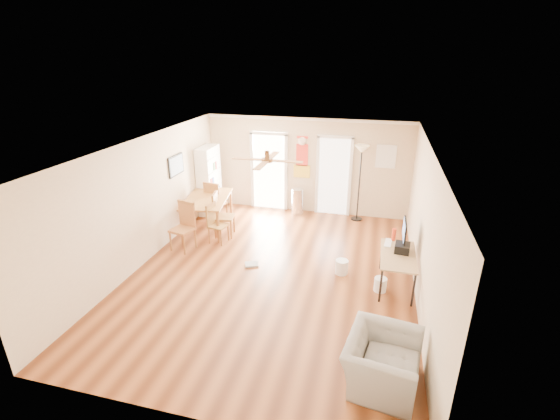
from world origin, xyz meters
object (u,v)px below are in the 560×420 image
(bookshelf, at_px, (209,180))
(dining_chair_far, at_px, (216,201))
(torchiere_lamp, at_px, (359,184))
(armchair, at_px, (382,362))
(wastebasket_a, at_px, (342,267))
(dining_chair_right_b, at_px, (218,224))
(dining_chair_right_a, at_px, (224,215))
(dining_chair_near, at_px, (182,227))
(computer_desk, at_px, (396,270))
(trash_can, at_px, (298,201))
(dining_table, at_px, (208,213))
(printer, at_px, (402,248))
(wastebasket_b, at_px, (380,284))

(bookshelf, distance_m, dining_chair_far, 0.73)
(torchiere_lamp, relative_size, armchair, 1.89)
(wastebasket_a, bearing_deg, bookshelf, 148.30)
(dining_chair_far, bearing_deg, dining_chair_right_b, 122.28)
(dining_chair_right_a, relative_size, dining_chair_near, 0.99)
(bookshelf, bearing_deg, armchair, -61.63)
(dining_chair_near, bearing_deg, computer_desk, 8.28)
(trash_can, xyz_separation_m, torchiere_lamp, (1.63, -0.02, 0.65))
(dining_chair_right_b, xyz_separation_m, wastebasket_a, (2.95, -0.71, -0.32))
(dining_table, xyz_separation_m, dining_chair_right_a, (0.55, -0.27, 0.13))
(dining_chair_right_a, bearing_deg, trash_can, -48.43)
(armchair, bearing_deg, computer_desk, 3.78)
(dining_chair_right_a, relative_size, armchair, 1.02)
(dining_chair_right_b, bearing_deg, dining_chair_near, 139.01)
(bookshelf, height_order, torchiere_lamp, torchiere_lamp)
(dining_chair_far, xyz_separation_m, printer, (4.60, -1.99, 0.22))
(dining_table, distance_m, wastebasket_b, 4.64)
(torchiere_lamp, distance_m, armchair, 5.65)
(printer, distance_m, wastebasket_a, 1.26)
(computer_desk, distance_m, wastebasket_b, 0.41)
(bookshelf, bearing_deg, dining_chair_near, -96.41)
(dining_chair_right_b, distance_m, dining_chair_near, 0.83)
(dining_chair_far, height_order, trash_can, dining_chair_far)
(trash_can, distance_m, torchiere_lamp, 1.75)
(bookshelf, height_order, computer_desk, bookshelf)
(computer_desk, height_order, wastebasket_b, computer_desk)
(trash_can, relative_size, armchair, 0.68)
(dining_chair_near, xyz_separation_m, wastebasket_a, (3.58, -0.18, -0.40))
(dining_chair_near, xyz_separation_m, trash_can, (2.06, 2.72, -0.19))
(dining_table, relative_size, printer, 5.28)
(armchair, bearing_deg, dining_chair_right_b, 56.94)
(dining_chair_right_b, bearing_deg, wastebasket_a, -94.58)
(trash_can, height_order, wastebasket_b, trash_can)
(torchiere_lamp, bearing_deg, dining_table, -157.18)
(bookshelf, relative_size, dining_chair_right_a, 1.72)
(dining_chair_far, height_order, computer_desk, dining_chair_far)
(dining_chair_right_a, distance_m, armchair, 5.33)
(bookshelf, xyz_separation_m, dining_chair_right_a, (0.94, -1.31, -0.39))
(dining_chair_near, height_order, computer_desk, dining_chair_near)
(printer, bearing_deg, trash_can, 137.88)
(bookshelf, xyz_separation_m, trash_can, (2.37, 0.49, -0.57))
(trash_can, height_order, computer_desk, trash_can)
(dining_chair_right_a, relative_size, wastebasket_a, 3.65)
(dining_chair_right_b, xyz_separation_m, wastebasket_b, (3.71, -1.16, -0.33))
(wastebasket_a, bearing_deg, trash_can, 117.75)
(trash_can, bearing_deg, torchiere_lamp, -0.88)
(dining_chair_right_a, bearing_deg, torchiere_lamp, -69.93)
(bookshelf, relative_size, printer, 5.94)
(dining_chair_right_b, distance_m, wastebasket_a, 3.05)
(dining_chair_far, height_order, printer, dining_chair_far)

